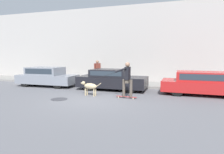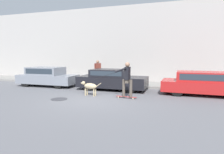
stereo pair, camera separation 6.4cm
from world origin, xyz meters
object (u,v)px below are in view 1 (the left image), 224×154
Objects in this scene: parked_car_1 at (112,80)px; dog at (90,86)px; parked_car_2 at (204,83)px; pedestrian_with_bag at (98,70)px; parked_car_0 at (47,77)px; skateboarder at (127,78)px.

dog is (-0.51, -2.08, -0.13)m from parked_car_1.
pedestrian_with_bag is at bearing 161.75° from parked_car_2.
parked_car_1 is 2.62× the size of pedestrian_with_bag.
parked_car_0 is 2.57× the size of pedestrian_with_bag.
skateboarder is at bearing -149.45° from parked_car_2.
parked_car_1 is at bearing -50.23° from skateboarder.
pedestrian_with_bag is (-7.09, 2.45, 0.41)m from parked_car_2.
parked_car_2 is at bearing -146.09° from skateboarder.
dog is 0.42× the size of skateboarder.
pedestrian_with_bag reaches higher than parked_car_1.
parked_car_2 is at bearing -152.17° from dog.
pedestrian_with_bag is (-1.95, 2.45, 0.41)m from parked_car_1.
parked_car_1 is at bearing -96.10° from dog.
parked_car_0 is at bearing -107.07° from pedestrian_with_bag.
skateboarder reaches higher than parked_car_2.
skateboarder is 5.69m from pedestrian_with_bag.
parked_car_0 is 3.68m from pedestrian_with_bag.
dog is (4.18, -2.08, -0.16)m from parked_car_0.
skateboarder reaches higher than parked_car_1.
parked_car_2 is at bearing 12.00° from pedestrian_with_bag.
parked_car_1 is 3.47× the size of dog.
skateboarder is (-3.64, -2.08, 0.40)m from parked_car_2.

